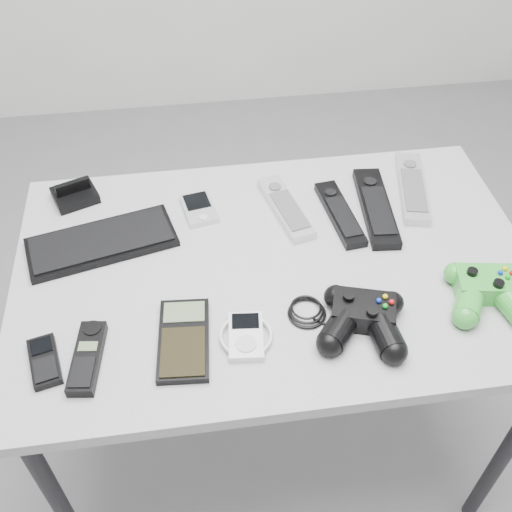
{
  "coord_description": "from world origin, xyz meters",
  "views": [
    {
      "loc": [
        -0.12,
        -0.84,
        1.56
      ],
      "look_at": [
        -0.01,
        -0.02,
        0.71
      ],
      "focal_mm": 42.0,
      "sensor_mm": 36.0,
      "label": 1
    }
  ],
  "objects": [
    {
      "name": "mobile_phone",
      "position": [
        -0.4,
        -0.21,
        0.7
      ],
      "size": [
        0.07,
        0.11,
        0.02
      ],
      "primitive_type": "cube",
      "rotation": [
        0.0,
        0.0,
        0.24
      ],
      "color": "black",
      "rests_on": "desk"
    },
    {
      "name": "mp3_player",
      "position": [
        -0.05,
        -0.21,
        0.7
      ],
      "size": [
        0.11,
        0.11,
        0.02
      ],
      "primitive_type": "cube",
      "rotation": [
        0.0,
        0.0,
        -0.1
      ],
      "color": "white",
      "rests_on": "desk"
    },
    {
      "name": "pda_keyboard",
      "position": [
        -0.31,
        0.07,
        0.7
      ],
      "size": [
        0.32,
        0.19,
        0.02
      ],
      "primitive_type": "cube",
      "rotation": [
        0.0,
        0.0,
        0.24
      ],
      "color": "black",
      "rests_on": "desk"
    },
    {
      "name": "calculator",
      "position": [
        -0.16,
        -0.2,
        0.7
      ],
      "size": [
        0.1,
        0.18,
        0.02
      ],
      "primitive_type": "cube",
      "rotation": [
        0.0,
        0.0,
        -0.08
      ],
      "color": "black",
      "rests_on": "desk"
    },
    {
      "name": "pda",
      "position": [
        -0.11,
        0.15,
        0.7
      ],
      "size": [
        0.08,
        0.11,
        0.02
      ],
      "primitive_type": "cube",
      "rotation": [
        0.0,
        0.0,
        0.18
      ],
      "color": "silver",
      "rests_on": "desk"
    },
    {
      "name": "controller_green",
      "position": [
        0.41,
        -0.18,
        0.72
      ],
      "size": [
        0.18,
        0.19,
        0.05
      ],
      "primitive_type": null,
      "rotation": [
        0.0,
        0.0,
        -0.16
      ],
      "color": "green",
      "rests_on": "desk"
    },
    {
      "name": "dock_bracket",
      "position": [
        -0.38,
        0.23,
        0.72
      ],
      "size": [
        0.11,
        0.11,
        0.05
      ],
      "primitive_type": "cube",
      "rotation": [
        0.0,
        0.0,
        0.37
      ],
      "color": "black",
      "rests_on": "desk"
    },
    {
      "name": "floor",
      "position": [
        0.0,
        0.0,
        0.0
      ],
      "size": [
        3.5,
        3.5,
        0.0
      ],
      "primitive_type": "plane",
      "color": "slate",
      "rests_on": "ground"
    },
    {
      "name": "remote_black_a",
      "position": [
        0.19,
        0.09,
        0.7
      ],
      "size": [
        0.07,
        0.21,
        0.02
      ],
      "primitive_type": "cube",
      "rotation": [
        0.0,
        0.0,
        0.11
      ],
      "color": "black",
      "rests_on": "desk"
    },
    {
      "name": "remote_silver_b",
      "position": [
        0.37,
        0.15,
        0.71
      ],
      "size": [
        0.11,
        0.25,
        0.02
      ],
      "primitive_type": "cube",
      "rotation": [
        0.0,
        0.0,
        -0.22
      ],
      "color": "#B2B1B8",
      "rests_on": "desk"
    },
    {
      "name": "controller_black",
      "position": [
        0.16,
        -0.21,
        0.72
      ],
      "size": [
        0.3,
        0.24,
        0.05
      ],
      "primitive_type": null,
      "rotation": [
        0.0,
        0.0,
        -0.29
      ],
      "color": "black",
      "rests_on": "desk"
    },
    {
      "name": "desk",
      "position": [
        0.03,
        -0.03,
        0.63
      ],
      "size": [
        1.04,
        0.67,
        0.69
      ],
      "color": "gray",
      "rests_on": "floor"
    },
    {
      "name": "remote_black_b",
      "position": [
        0.27,
        0.1,
        0.71
      ],
      "size": [
        0.08,
        0.25,
        0.02
      ],
      "primitive_type": "cube",
      "rotation": [
        0.0,
        0.0,
        -0.09
      ],
      "color": "black",
      "rests_on": "desk"
    },
    {
      "name": "cordless_handset",
      "position": [
        -0.33,
        -0.21,
        0.71
      ],
      "size": [
        0.06,
        0.15,
        0.02
      ],
      "primitive_type": "cube",
      "rotation": [
        0.0,
        0.0,
        -0.13
      ],
      "color": "black",
      "rests_on": "desk"
    },
    {
      "name": "remote_silver_a",
      "position": [
        0.08,
        0.13,
        0.71
      ],
      "size": [
        0.1,
        0.21,
        0.02
      ],
      "primitive_type": "cube",
      "rotation": [
        0.0,
        0.0,
        0.23
      ],
      "color": "silver",
      "rests_on": "desk"
    }
  ]
}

